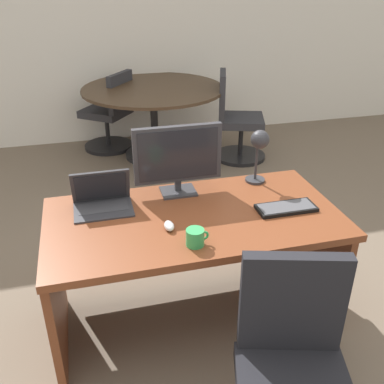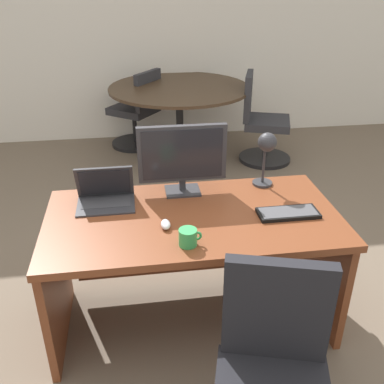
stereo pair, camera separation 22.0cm
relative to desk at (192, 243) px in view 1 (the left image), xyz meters
The scene contains 12 objects.
ground 1.55m from the desk, 90.00° to the left, with size 12.00×12.00×0.00m, color #6B5B4C.
back_wall 3.40m from the desk, 90.00° to the left, with size 10.00×0.10×2.80m, color silver.
desk is the anchor object (origin of this frame).
monitor 0.49m from the desk, 95.08° to the left, with size 0.50×0.16×0.41m.
laptop 0.56m from the desk, 159.41° to the left, with size 0.31×0.23×0.21m.
keyboard 0.56m from the desk, 12.46° to the right, with size 0.32×0.14×0.02m.
mouse 0.31m from the desk, 136.89° to the right, with size 0.05×0.09×0.04m.
desk_lamp 0.69m from the desk, 27.02° to the left, with size 0.12×0.15×0.34m.
coffee_mug 0.40m from the desk, 101.34° to the right, with size 0.11×0.09×0.08m.
meeting_table 2.56m from the desk, 84.70° to the left, with size 1.50×1.50×0.77m.
meeting_chair_near 2.91m from the desk, 94.14° to the left, with size 0.65×0.65×0.89m.
meeting_chair_far 2.52m from the desk, 64.64° to the left, with size 0.59×0.58×0.94m.
Camera 1 is at (-0.51, -1.92, 1.90)m, focal length 40.66 mm.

